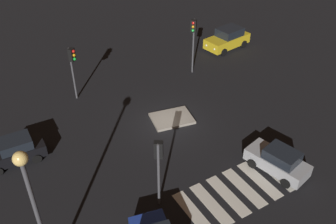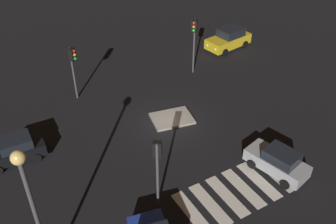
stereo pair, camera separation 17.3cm
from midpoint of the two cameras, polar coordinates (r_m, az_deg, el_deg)
The scene contains 10 objects.
ground_plane at distance 26.11m, azimuth 0.19°, elevation -1.79°, with size 80.00×80.00×0.00m, color black.
traffic_island at distance 26.46m, azimuth 0.79°, elevation -0.98°, with size 3.16×2.61×0.18m.
car_yellow at distance 36.41m, azimuth 9.30°, elevation 10.84°, with size 4.64×2.59×1.94m.
car_black at distance 24.55m, azimuth -22.06°, elevation -5.35°, with size 3.71×1.81×1.59m.
car_silver at distance 22.94m, azimuth 16.45°, elevation -7.17°, with size 2.35×3.90×1.61m.
traffic_light_north at distance 30.61m, azimuth 4.13°, elevation 11.72°, with size 0.53×0.54×4.70m.
traffic_light_west at distance 28.00m, azimuth -13.98°, elevation 7.50°, with size 0.54×0.53×4.17m.
traffic_light_south at distance 18.76m, azimuth -1.34°, elevation -6.97°, with size 0.54×0.53×4.12m.
street_lamp at distance 15.60m, azimuth -19.89°, elevation -11.70°, with size 0.56×0.56×7.03m.
crosswalk_near at distance 21.74m, azimuth 10.36°, elevation -11.80°, with size 6.45×3.20×0.02m.
Camera 2 is at (-10.64, -17.92, 15.72)m, focal length 40.35 mm.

